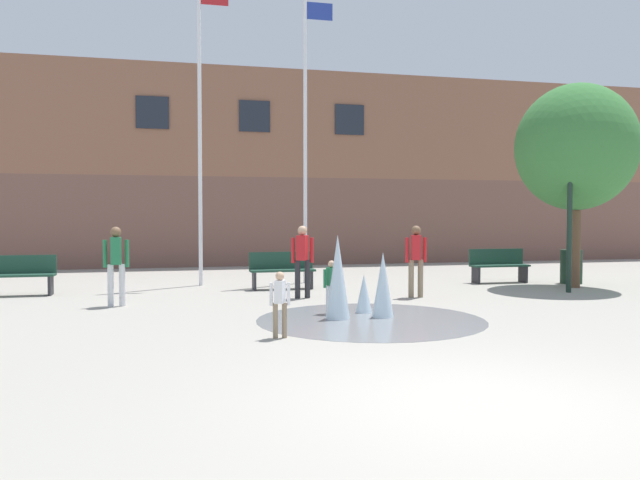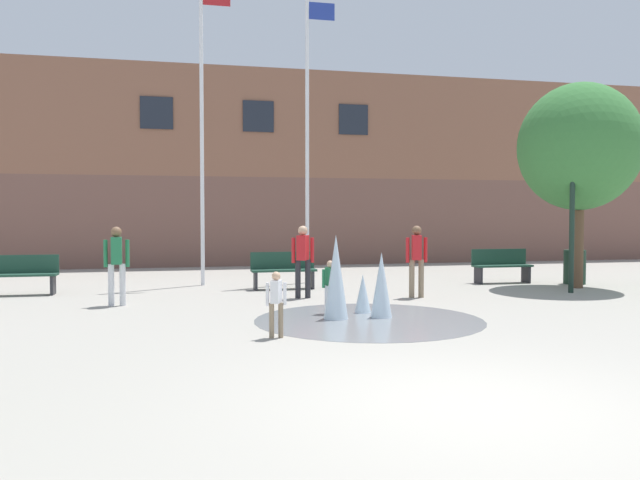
% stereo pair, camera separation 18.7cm
% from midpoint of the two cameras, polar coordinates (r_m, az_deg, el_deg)
% --- Properties ---
extents(ground_plane, '(100.00, 100.00, 0.00)m').
position_cam_midpoint_polar(ground_plane, '(6.38, 13.48, -14.32)').
color(ground_plane, '#9E998E').
extents(library_building, '(36.00, 6.05, 7.09)m').
position_cam_midpoint_polar(library_building, '(25.42, -7.07, 6.14)').
color(library_building, brown).
rests_on(library_building, ground).
extents(splash_fountain, '(3.98, 3.98, 1.48)m').
position_cam_midpoint_polar(splash_fountain, '(11.07, 3.10, -4.49)').
color(splash_fountain, gray).
rests_on(splash_fountain, ground).
extents(park_bench_far_left, '(1.60, 0.44, 0.91)m').
position_cam_midpoint_polar(park_bench_far_left, '(15.71, -26.21, -2.85)').
color(park_bench_far_left, '#28282D').
rests_on(park_bench_far_left, ground).
extents(park_bench_under_left_flagpole, '(1.60, 0.44, 0.91)m').
position_cam_midpoint_polar(park_bench_under_left_flagpole, '(15.41, -3.84, -2.72)').
color(park_bench_under_left_flagpole, '#28282D').
rests_on(park_bench_under_left_flagpole, ground).
extents(park_bench_near_trashcan, '(1.60, 0.44, 0.91)m').
position_cam_midpoint_polar(park_bench_near_trashcan, '(17.48, 15.72, -2.21)').
color(park_bench_near_trashcan, '#28282D').
rests_on(park_bench_near_trashcan, ground).
extents(adult_near_bench, '(0.50, 0.35, 1.59)m').
position_cam_midpoint_polar(adult_near_bench, '(13.10, -18.53, -1.71)').
color(adult_near_bench, silver).
rests_on(adult_near_bench, ground).
extents(adult_watching, '(0.50, 0.38, 1.59)m').
position_cam_midpoint_polar(adult_watching, '(13.90, 8.38, -1.40)').
color(adult_watching, '#89755B').
rests_on(adult_watching, ground).
extents(adult_in_red, '(0.50, 0.39, 1.59)m').
position_cam_midpoint_polar(adult_in_red, '(13.63, -2.01, -1.45)').
color(adult_in_red, '#28282D').
rests_on(adult_in_red, ground).
extents(child_in_fountain, '(0.31, 0.23, 0.99)m').
position_cam_midpoint_polar(child_in_fountain, '(11.51, 0.59, -3.91)').
color(child_in_fountain, silver).
rests_on(child_in_fountain, ground).
extents(child_with_pink_shirt, '(0.31, 0.24, 0.99)m').
position_cam_midpoint_polar(child_with_pink_shirt, '(9.26, -4.27, -5.41)').
color(child_with_pink_shirt, '#89755B').
rests_on(child_with_pink_shirt, ground).
extents(flagpole_left, '(0.80, 0.10, 8.07)m').
position_cam_midpoint_polar(flagpole_left, '(16.61, -11.17, 10.75)').
color(flagpole_left, silver).
rests_on(flagpole_left, ground).
extents(flagpole_right, '(0.80, 0.10, 7.89)m').
position_cam_midpoint_polar(flagpole_right, '(16.93, -1.59, 10.32)').
color(flagpole_right, silver).
rests_on(flagpole_right, ground).
extents(lamp_post_right_lane, '(0.32, 0.32, 3.54)m').
position_cam_midpoint_polar(lamp_post_right_lane, '(15.75, 21.57, 4.02)').
color(lamp_post_right_lane, '#192D23').
rests_on(lamp_post_right_lane, ground).
extents(trash_can, '(0.56, 0.56, 0.90)m').
position_cam_midpoint_polar(trash_can, '(17.88, 21.71, -2.28)').
color(trash_can, '#193323').
rests_on(trash_can, ground).
extents(street_tree_near_building, '(2.97, 2.97, 5.10)m').
position_cam_midpoint_polar(street_tree_near_building, '(16.96, 22.07, 7.83)').
color(street_tree_near_building, brown).
rests_on(street_tree_near_building, ground).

